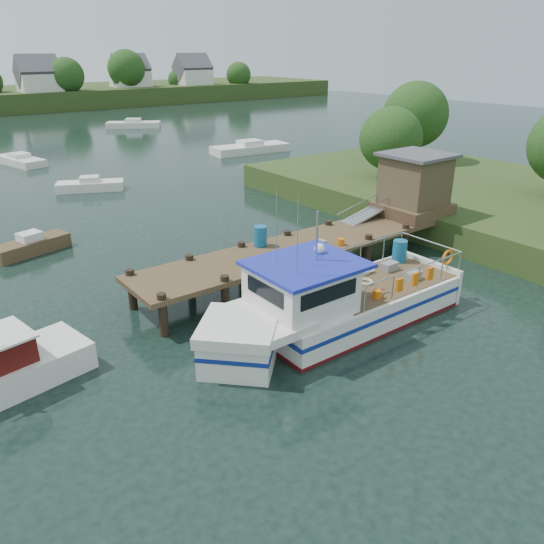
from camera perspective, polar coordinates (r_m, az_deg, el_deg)
ground_plane at (r=22.32m, az=-0.29°, el=-1.28°), size 160.00×160.00×0.00m
near_shore at (r=33.76m, az=24.37°, el=8.75°), size 16.00×30.00×7.76m
dock at (r=25.77m, az=11.42°, el=6.92°), size 16.60×3.00×4.78m
lobster_boat at (r=18.49m, az=6.30°, el=-3.52°), size 11.10×3.36×5.28m
moored_rowboat at (r=28.11m, az=-24.47°, el=2.63°), size 3.75×2.12×1.03m
moored_far at (r=70.94m, az=-14.67°, el=15.12°), size 6.68×5.33×1.11m
moored_b at (r=39.43m, az=-18.96°, el=8.81°), size 4.70×3.26×0.99m
moored_c at (r=51.63m, az=-2.38°, el=13.17°), size 7.63×3.29×1.17m
moored_d at (r=50.98m, az=-25.49°, el=10.80°), size 3.17×5.89×0.95m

